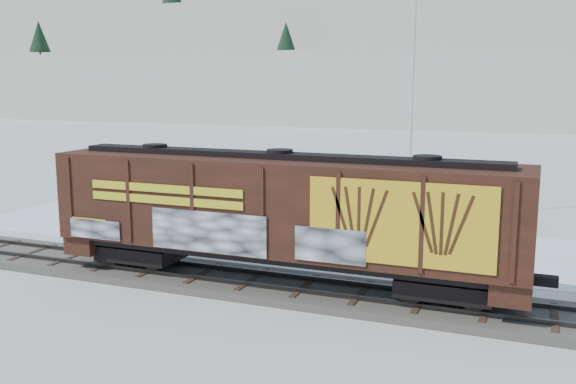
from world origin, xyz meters
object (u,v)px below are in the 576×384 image
at_px(hopper_railcar, 280,210).
at_px(flagpole, 413,124).
at_px(car_white, 358,227).
at_px(car_silver, 221,221).

xyz_separation_m(hopper_railcar, flagpole, (1.98, 13.38, 2.18)).
distance_m(hopper_railcar, flagpole, 13.70).
height_order(hopper_railcar, car_white, hopper_railcar).
bearing_deg(hopper_railcar, car_white, 83.43).
relative_size(hopper_railcar, car_white, 3.47).
height_order(hopper_railcar, flagpole, flagpole).
bearing_deg(car_silver, car_white, -98.80).
xyz_separation_m(flagpole, car_silver, (-7.31, -7.58, -4.22)).
bearing_deg(car_silver, flagpole, -65.68).
height_order(car_silver, car_white, car_silver).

